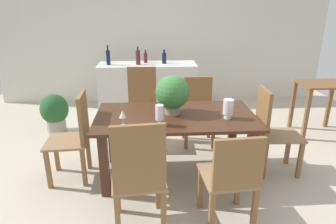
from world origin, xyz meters
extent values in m
plane|color=#BCB29E|center=(0.00, 0.00, 0.00)|extent=(7.04, 7.04, 0.00)
cube|color=beige|center=(0.00, 2.60, 1.30)|extent=(6.40, 0.10, 2.60)
cube|color=#422616|center=(0.00, -0.29, 0.72)|extent=(1.74, 0.94, 0.03)
cube|color=#422616|center=(-0.75, -0.65, 0.35)|extent=(0.09, 0.09, 0.71)
cube|color=#422616|center=(0.75, -0.65, 0.35)|extent=(0.09, 0.09, 0.71)
cube|color=#422616|center=(-0.75, 0.06, 0.35)|extent=(0.09, 0.09, 0.71)
cube|color=#422616|center=(0.75, 0.06, 0.35)|extent=(0.09, 0.09, 0.71)
cube|color=brown|center=(0.20, 0.34, 0.22)|extent=(0.05, 0.05, 0.45)
cube|color=brown|center=(0.57, 0.33, 0.22)|extent=(0.05, 0.05, 0.45)
cube|color=brown|center=(0.21, 0.68, 0.22)|extent=(0.05, 0.05, 0.45)
cube|color=brown|center=(0.58, 0.68, 0.22)|extent=(0.05, 0.05, 0.45)
cube|color=#8F6F4C|center=(0.39, 0.51, 0.46)|extent=(0.46, 0.43, 0.03)
cube|color=brown|center=(0.40, 0.70, 0.70)|extent=(0.41, 0.05, 0.45)
cube|color=brown|center=(0.57, -0.89, 0.22)|extent=(0.05, 0.05, 0.45)
cube|color=brown|center=(0.19, -0.91, 0.22)|extent=(0.05, 0.05, 0.45)
cube|color=brown|center=(0.60, -1.27, 0.22)|extent=(0.05, 0.05, 0.45)
cube|color=brown|center=(0.22, -1.30, 0.22)|extent=(0.05, 0.05, 0.45)
cube|color=#8F6F4C|center=(0.39, -1.09, 0.46)|extent=(0.49, 0.49, 0.03)
cube|color=brown|center=(0.41, -1.30, 0.70)|extent=(0.42, 0.07, 0.45)
cube|color=brown|center=(1.40, -0.47, 0.22)|extent=(0.05, 0.05, 0.45)
cube|color=brown|center=(1.41, -0.13, 0.22)|extent=(0.05, 0.05, 0.45)
cube|color=brown|center=(0.99, -0.45, 0.22)|extent=(0.05, 0.05, 0.45)
cube|color=brown|center=(1.01, -0.12, 0.22)|extent=(0.05, 0.05, 0.45)
cube|color=#8F6F4C|center=(1.20, -0.29, 0.46)|extent=(0.49, 0.42, 0.03)
cube|color=brown|center=(0.98, -0.28, 0.74)|extent=(0.05, 0.37, 0.54)
cube|color=brown|center=(-0.22, -0.89, 0.22)|extent=(0.05, 0.05, 0.45)
cube|color=brown|center=(-0.60, -0.93, 0.22)|extent=(0.05, 0.05, 0.45)
cube|color=brown|center=(-0.18, -1.26, 0.22)|extent=(0.05, 0.05, 0.45)
cube|color=brown|center=(-0.57, -1.29, 0.22)|extent=(0.05, 0.05, 0.45)
cube|color=#8F6F4C|center=(-0.39, -1.09, 0.46)|extent=(0.50, 0.48, 0.03)
cube|color=brown|center=(-0.37, -1.29, 0.76)|extent=(0.42, 0.08, 0.58)
cube|color=brown|center=(-0.58, 0.32, 0.22)|extent=(0.05, 0.05, 0.45)
cube|color=brown|center=(-0.22, 0.31, 0.22)|extent=(0.05, 0.05, 0.45)
cube|color=brown|center=(-0.56, 0.71, 0.22)|extent=(0.05, 0.05, 0.45)
cube|color=brown|center=(-0.21, 0.69, 0.22)|extent=(0.05, 0.05, 0.45)
cube|color=#8F6F4C|center=(-0.39, 0.51, 0.46)|extent=(0.45, 0.48, 0.03)
cube|color=brown|center=(-0.38, 0.72, 0.77)|extent=(0.39, 0.06, 0.60)
cube|color=brown|center=(-1.39, -0.12, 0.22)|extent=(0.05, 0.05, 0.45)
cube|color=brown|center=(-1.38, -0.48, 0.22)|extent=(0.05, 0.05, 0.45)
cube|color=brown|center=(-1.02, -0.10, 0.22)|extent=(0.05, 0.05, 0.45)
cube|color=brown|center=(-1.01, -0.47, 0.22)|extent=(0.05, 0.05, 0.45)
cube|color=#8F6F4C|center=(-1.20, -0.29, 0.46)|extent=(0.47, 0.46, 0.03)
cube|color=brown|center=(-1.00, -0.28, 0.74)|extent=(0.06, 0.40, 0.53)
cylinder|color=gray|center=(-0.03, -0.23, 0.79)|extent=(0.17, 0.17, 0.10)
sphere|color=#387538|center=(-0.03, -0.23, 0.98)|extent=(0.37, 0.37, 0.37)
sphere|color=#C64C56|center=(-0.16, -0.15, 1.01)|extent=(0.06, 0.06, 0.06)
sphere|color=#C64C56|center=(-0.13, -0.15, 0.99)|extent=(0.05, 0.05, 0.05)
sphere|color=#C64C56|center=(0.09, -0.14, 1.09)|extent=(0.06, 0.06, 0.06)
sphere|color=#C64C56|center=(-0.14, -0.19, 1.05)|extent=(0.04, 0.04, 0.04)
cylinder|color=silver|center=(0.54, -0.42, 0.75)|extent=(0.08, 0.08, 0.01)
cylinder|color=silver|center=(0.54, -0.42, 0.77)|extent=(0.02, 0.02, 0.04)
cylinder|color=silver|center=(0.54, -0.42, 0.87)|extent=(0.11, 0.11, 0.16)
cylinder|color=silver|center=(-0.19, -0.57, 0.75)|extent=(0.09, 0.09, 0.01)
cylinder|color=silver|center=(-0.19, -0.57, 0.78)|extent=(0.03, 0.03, 0.05)
cylinder|color=silver|center=(-0.19, -0.57, 0.88)|extent=(0.08, 0.08, 0.15)
cylinder|color=silver|center=(-0.55, -0.56, 0.74)|extent=(0.06, 0.06, 0.00)
cylinder|color=silver|center=(-0.55, -0.56, 0.79)|extent=(0.01, 0.01, 0.08)
cone|color=silver|center=(-0.55, -0.56, 0.86)|extent=(0.07, 0.07, 0.07)
cube|color=silver|center=(-0.31, 1.68, 0.46)|extent=(1.65, 0.56, 0.92)
cylinder|color=#0F1E38|center=(-0.95, 1.64, 1.04)|extent=(0.07, 0.07, 0.24)
cylinder|color=#0F1E38|center=(-0.95, 1.64, 1.20)|extent=(0.02, 0.02, 0.09)
cylinder|color=#511E28|center=(-0.34, 1.79, 1.00)|extent=(0.06, 0.06, 0.16)
cylinder|color=#511E28|center=(-0.34, 1.79, 1.11)|extent=(0.03, 0.03, 0.06)
cylinder|color=#511E28|center=(-0.46, 1.63, 1.04)|extent=(0.07, 0.07, 0.23)
cylinder|color=#511E28|center=(-0.46, 1.63, 1.19)|extent=(0.03, 0.03, 0.06)
cylinder|color=#0F1E38|center=(-0.02, 1.69, 1.01)|extent=(0.07, 0.07, 0.18)
cylinder|color=#0F1E38|center=(-0.02, 1.69, 1.13)|extent=(0.03, 0.03, 0.06)
cube|color=brown|center=(2.25, 0.74, 0.78)|extent=(0.68, 0.52, 0.02)
cube|color=brown|center=(1.95, 0.52, 0.38)|extent=(0.05, 0.05, 0.76)
cube|color=brown|center=(1.95, 0.97, 0.38)|extent=(0.05, 0.05, 0.76)
cube|color=brown|center=(2.55, 0.97, 0.38)|extent=(0.05, 0.05, 0.76)
cylinder|color=#9E9384|center=(-1.74, 1.06, 0.10)|extent=(0.28, 0.28, 0.20)
ellipsoid|color=#235628|center=(-1.74, 1.06, 0.37)|extent=(0.42, 0.42, 0.46)
camera|label=1|loc=(-0.28, -3.32, 1.90)|focal=31.87mm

